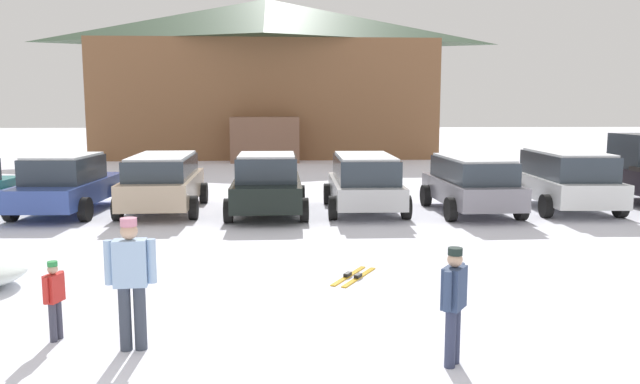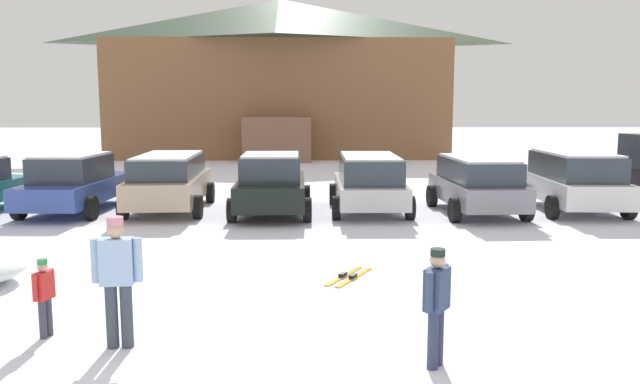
% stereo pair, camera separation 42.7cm
% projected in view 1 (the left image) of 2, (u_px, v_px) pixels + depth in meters
% --- Properties ---
extents(ski_lodge, '(19.90, 9.49, 9.20)m').
position_uv_depth(ski_lodge, '(267.00, 77.00, 37.11)').
color(ski_lodge, brown).
rests_on(ski_lodge, ground).
extents(parked_blue_hatchback, '(2.31, 4.58, 1.66)m').
position_uv_depth(parked_blue_hatchback, '(67.00, 184.00, 17.50)').
color(parked_blue_hatchback, '#354D9E').
rests_on(parked_blue_hatchback, ground).
extents(parked_beige_suv, '(2.32, 4.58, 1.63)m').
position_uv_depth(parked_beige_suv, '(163.00, 181.00, 17.76)').
color(parked_beige_suv, tan).
rests_on(parked_beige_suv, ground).
extents(parked_black_sedan, '(2.23, 4.19, 1.70)m').
position_uv_depth(parked_black_sedan, '(267.00, 184.00, 17.27)').
color(parked_black_sedan, black).
rests_on(parked_black_sedan, ground).
extents(parked_silver_wagon, '(2.20, 4.26, 1.63)m').
position_uv_depth(parked_silver_wagon, '(364.00, 181.00, 17.76)').
color(parked_silver_wagon, silver).
rests_on(parked_silver_wagon, ground).
extents(parked_grey_wagon, '(2.25, 4.16, 1.59)m').
position_uv_depth(parked_grey_wagon, '(471.00, 182.00, 17.52)').
color(parked_grey_wagon, gray).
rests_on(parked_grey_wagon, ground).
extents(parked_white_suv, '(2.36, 4.27, 1.71)m').
position_uv_depth(parked_white_suv, '(566.00, 178.00, 18.01)').
color(parked_white_suv, silver).
rests_on(parked_white_suv, ground).
extents(skier_child_in_red_jacket, '(0.22, 0.38, 1.05)m').
position_uv_depth(skier_child_in_red_jacket, '(54.00, 296.00, 8.00)').
color(skier_child_in_red_jacket, '#3C3C4C').
rests_on(skier_child_in_red_jacket, ground).
extents(skier_teen_in_navy_coat, '(0.36, 0.45, 1.41)m').
position_uv_depth(skier_teen_in_navy_coat, '(454.00, 299.00, 7.20)').
color(skier_teen_in_navy_coat, '#303752').
rests_on(skier_teen_in_navy_coat, ground).
extents(skier_adult_in_blue_parka, '(0.62, 0.28, 1.67)m').
position_uv_depth(skier_adult_in_blue_parka, '(131.00, 276.00, 7.64)').
color(skier_adult_in_blue_parka, '#373E4C').
rests_on(skier_adult_in_blue_parka, ground).
extents(pair_of_skis, '(0.92, 1.35, 0.08)m').
position_uv_depth(pair_of_skis, '(354.00, 276.00, 11.03)').
color(pair_of_skis, gold).
rests_on(pair_of_skis, ground).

